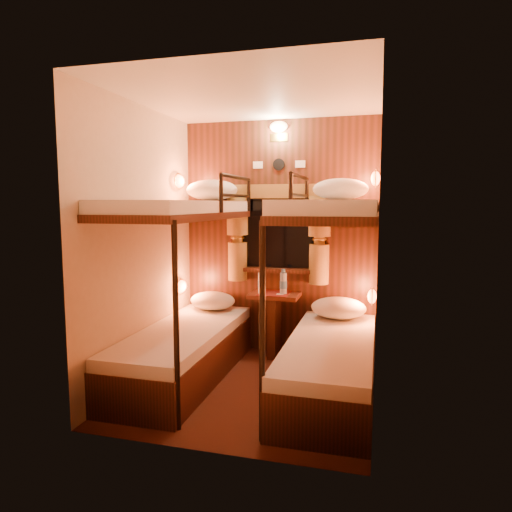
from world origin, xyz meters
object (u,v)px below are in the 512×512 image
(bunk_right, at_px, (331,327))
(table, at_px, (274,316))
(bunk_left, at_px, (184,316))
(bottle_left, at_px, (261,283))
(bottle_right, at_px, (283,283))

(bunk_right, relative_size, table, 2.90)
(bunk_left, distance_m, bottle_left, 0.94)
(bunk_left, distance_m, table, 1.02)
(table, relative_size, bottle_right, 2.57)
(bunk_left, relative_size, table, 2.90)
(bottle_left, bearing_deg, bunk_left, -124.30)
(bunk_right, xyz_separation_m, bottle_right, (-0.56, 0.77, 0.20))
(bunk_right, bearing_deg, bottle_right, 125.92)
(bunk_left, bearing_deg, bottle_right, 46.00)
(bottle_right, bearing_deg, bottle_left, -177.29)
(table, bearing_deg, bunk_left, -129.67)
(table, bearing_deg, bottle_right, -8.90)
(bunk_left, xyz_separation_m, bottle_left, (0.52, 0.76, 0.20))
(bunk_left, height_order, bunk_right, same)
(bunk_right, distance_m, bottle_right, 0.97)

